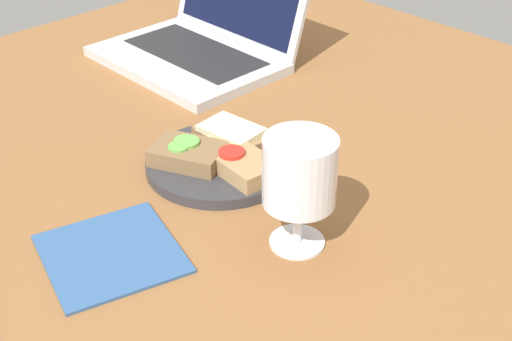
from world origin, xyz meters
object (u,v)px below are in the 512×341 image
at_px(sandwich_with_tomato, 241,163).
at_px(wine_glass, 300,175).
at_px(sandwich_with_cheese, 232,136).
at_px(laptop, 203,39).
at_px(napkin, 111,254).
at_px(plate, 221,163).
at_px(sandwich_with_cucumber, 188,153).

height_order(sandwich_with_tomato, wine_glass, wine_glass).
distance_m(sandwich_with_tomato, sandwich_with_cheese, 0.08).
distance_m(laptop, napkin, 0.59).
relative_size(sandwich_with_tomato, wine_glass, 0.77).
bearing_deg(plate, wine_glass, -14.08).
xyz_separation_m(sandwich_with_cheese, sandwich_with_cucumber, (-0.00, -0.08, 0.00)).
bearing_deg(sandwich_with_tomato, sandwich_with_cucumber, -153.13).
height_order(sandwich_with_tomato, sandwich_with_cucumber, same).
height_order(sandwich_with_tomato, napkin, sandwich_with_tomato).
xyz_separation_m(sandwich_with_cheese, napkin, (0.08, -0.27, -0.03)).
relative_size(sandwich_with_tomato, laptop, 0.34).
bearing_deg(sandwich_with_tomato, sandwich_with_cheese, 146.77).
distance_m(wine_glass, laptop, 0.59).
height_order(sandwich_with_cucumber, napkin, sandwich_with_cucumber).
relative_size(sandwich_with_cucumber, laptop, 0.36).
relative_size(sandwich_with_tomato, sandwich_with_cucumber, 0.95).
xyz_separation_m(sandwich_with_cheese, laptop, (-0.29, 0.20, 0.01)).
bearing_deg(napkin, laptop, 128.72).
xyz_separation_m(sandwich_with_cucumber, laptop, (-0.29, 0.27, 0.01)).
relative_size(sandwich_with_cucumber, wine_glass, 0.82).
bearing_deg(napkin, plate, 103.87).
bearing_deg(laptop, sandwich_with_cucumber, -43.40).
relative_size(sandwich_with_tomato, napkin, 0.72).
relative_size(plate, napkin, 1.36).
height_order(wine_glass, napkin, wine_glass).
bearing_deg(sandwich_with_tomato, napkin, -87.09).
distance_m(plate, sandwich_with_tomato, 0.05).
xyz_separation_m(sandwich_with_tomato, wine_glass, (0.15, -0.05, 0.07)).
bearing_deg(wine_glass, plate, 165.92).
bearing_deg(plate, sandwich_with_tomato, -3.23).
relative_size(sandwich_with_cheese, laptop, 0.32).
height_order(plate, laptop, laptop).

